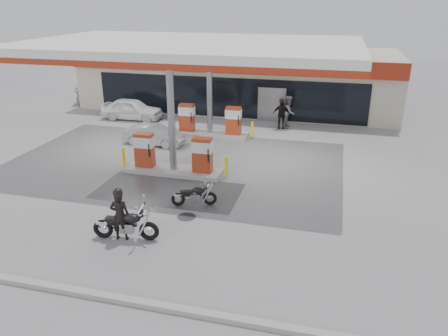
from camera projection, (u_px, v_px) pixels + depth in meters
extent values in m
plane|color=gray|center=(157.00, 190.00, 18.37)|extent=(90.00, 90.00, 0.00)
cube|color=#4C4C4F|center=(168.00, 191.00, 18.25)|extent=(6.00, 3.00, 0.00)
cylinder|color=#38383A|center=(186.00, 217.00, 16.10)|extent=(0.70, 0.70, 0.01)
cube|color=gray|center=(58.00, 288.00, 12.04)|extent=(28.00, 0.25, 0.15)
cube|color=beige|center=(240.00, 78.00, 32.05)|extent=(22.00, 8.00, 4.00)
cube|color=black|center=(227.00, 98.00, 28.64)|extent=(18.00, 0.10, 2.60)
cube|color=maroon|center=(226.00, 65.00, 27.81)|extent=(22.00, 0.25, 1.00)
cube|color=navy|center=(339.00, 70.00, 26.13)|extent=(3.50, 0.12, 0.80)
cube|color=gray|center=(272.00, 105.00, 28.02)|extent=(1.80, 0.14, 2.20)
cube|color=silver|center=(191.00, 48.00, 20.94)|extent=(16.00, 10.00, 0.60)
cube|color=maroon|center=(150.00, 66.00, 16.54)|extent=(16.00, 0.12, 0.24)
cube|color=maroon|center=(218.00, 42.00, 25.46)|extent=(16.00, 0.12, 0.24)
cylinder|color=gray|center=(171.00, 118.00, 19.22)|extent=(0.32, 0.32, 5.00)
cylinder|color=gray|center=(210.00, 91.00, 24.63)|extent=(0.32, 0.32, 5.00)
cube|color=#9E9E99|center=(174.00, 171.00, 20.14)|extent=(4.50, 1.30, 0.18)
cube|color=#993119|center=(144.00, 150.00, 20.14)|extent=(0.85, 0.48, 1.60)
cube|color=#993119|center=(202.00, 155.00, 19.49)|extent=(0.85, 0.48, 1.60)
cube|color=silver|center=(144.00, 142.00, 19.99)|extent=(0.88, 0.52, 0.50)
cube|color=silver|center=(202.00, 147.00, 19.34)|extent=(0.88, 0.52, 0.50)
cylinder|color=yellow|center=(124.00, 157.00, 20.56)|extent=(0.14, 0.14, 0.90)
cylinder|color=yellow|center=(226.00, 166.00, 19.39)|extent=(0.14, 0.14, 0.90)
cube|color=#9E9E99|center=(210.00, 134.00, 25.55)|extent=(4.50, 1.30, 0.18)
cube|color=#993119|center=(187.00, 117.00, 25.55)|extent=(0.85, 0.48, 1.60)
cube|color=#993119|center=(233.00, 121.00, 24.89)|extent=(0.85, 0.48, 1.60)
cube|color=silver|center=(187.00, 111.00, 25.40)|extent=(0.88, 0.52, 0.50)
cube|color=silver|center=(233.00, 114.00, 24.75)|extent=(0.88, 0.52, 0.50)
cylinder|color=yellow|center=(170.00, 123.00, 25.96)|extent=(0.14, 0.14, 0.90)
cylinder|color=yellow|center=(252.00, 129.00, 24.80)|extent=(0.14, 0.14, 0.90)
torus|color=black|center=(149.00, 231.00, 14.45)|extent=(0.70, 0.26, 0.68)
torus|color=black|center=(103.00, 229.00, 14.60)|extent=(0.70, 0.26, 0.68)
cube|color=gray|center=(127.00, 228.00, 14.48)|extent=(0.49, 0.34, 0.34)
cube|color=black|center=(122.00, 224.00, 14.46)|extent=(1.03, 0.27, 0.09)
ellipsoid|color=black|center=(131.00, 218.00, 14.34)|extent=(0.68, 0.46, 0.32)
cube|color=black|center=(115.00, 219.00, 14.41)|extent=(0.66, 0.36, 0.11)
cylinder|color=silver|center=(141.00, 209.00, 14.18)|extent=(0.17, 0.86, 0.04)
sphere|color=silver|center=(145.00, 213.00, 14.22)|extent=(0.20, 0.20, 0.20)
cylinder|color=silver|center=(112.00, 227.00, 14.73)|extent=(1.03, 0.25, 0.09)
imported|color=black|center=(120.00, 215.00, 14.34)|extent=(0.71, 0.54, 1.74)
torus|color=black|center=(210.00, 198.00, 16.96)|extent=(0.55, 0.29, 0.54)
torus|color=black|center=(178.00, 199.00, 16.88)|extent=(0.55, 0.29, 0.54)
cube|color=gray|center=(195.00, 197.00, 16.89)|extent=(0.41, 0.32, 0.27)
cube|color=black|center=(191.00, 195.00, 16.85)|extent=(0.79, 0.34, 0.07)
ellipsoid|color=black|center=(198.00, 190.00, 16.80)|extent=(0.57, 0.43, 0.25)
cube|color=black|center=(187.00, 192.00, 16.79)|extent=(0.54, 0.36, 0.09)
cylinder|color=silver|center=(205.00, 184.00, 16.71)|extent=(0.25, 0.66, 0.03)
sphere|color=silver|center=(208.00, 186.00, 16.76)|extent=(0.16, 0.16, 0.16)
cylinder|color=silver|center=(183.00, 198.00, 17.01)|extent=(0.79, 0.32, 0.07)
imported|color=white|center=(132.00, 109.00, 28.70)|extent=(4.06, 1.69, 1.37)
imported|color=slate|center=(289.00, 112.00, 26.75)|extent=(0.84, 1.03, 1.98)
imported|color=#999BA1|center=(154.00, 135.00, 23.80)|extent=(3.40, 1.36, 1.10)
imported|color=#ACAFB5|center=(106.00, 95.00, 33.09)|extent=(4.63, 3.37, 1.25)
imported|color=black|center=(281.00, 114.00, 26.62)|extent=(1.08, 0.55, 1.78)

